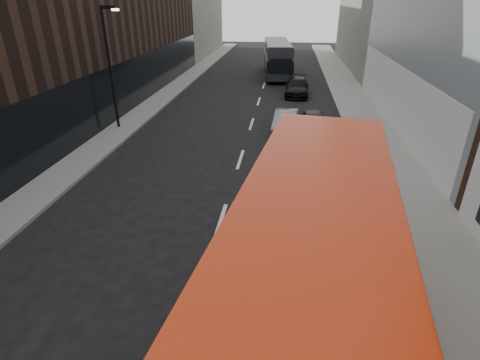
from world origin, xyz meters
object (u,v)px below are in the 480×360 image
(red_bus, at_px, (302,341))
(grey_bus, at_px, (277,57))
(car_b, at_px, (285,122))
(car_a, at_px, (314,124))
(car_c, at_px, (297,87))
(street_lamp, at_px, (110,61))

(red_bus, distance_m, grey_bus, 36.70)
(grey_bus, height_order, car_b, grey_bus)
(car_a, bearing_deg, car_c, 91.12)
(red_bus, xyz_separation_m, car_c, (0.39, 27.98, -1.93))
(street_lamp, height_order, car_b, street_lamp)
(car_c, bearing_deg, car_a, -82.72)
(car_c, bearing_deg, red_bus, -88.62)
(street_lamp, relative_size, car_a, 1.74)
(car_a, bearing_deg, grey_bus, 94.95)
(car_b, bearing_deg, red_bus, -84.14)
(red_bus, height_order, grey_bus, red_bus)
(red_bus, bearing_deg, grey_bus, 100.20)
(red_bus, relative_size, car_c, 2.51)
(red_bus, distance_m, car_b, 18.27)
(street_lamp, xyz_separation_m, car_b, (10.43, 0.76, -3.54))
(grey_bus, xyz_separation_m, car_b, (1.22, -18.50, -1.20))
(red_bus, bearing_deg, car_b, 99.01)
(red_bus, relative_size, car_a, 2.97)
(street_lamp, relative_size, grey_bus, 0.65)
(car_a, relative_size, car_b, 1.03)
(street_lamp, xyz_separation_m, grey_bus, (9.22, 19.26, -2.34))
(car_b, bearing_deg, car_c, 89.61)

